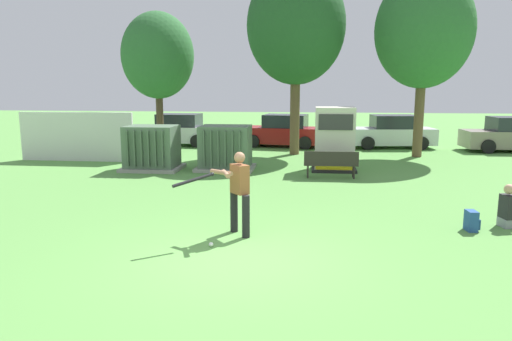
{
  "coord_description": "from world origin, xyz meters",
  "views": [
    {
      "loc": [
        1.28,
        -8.08,
        3.07
      ],
      "look_at": [
        -0.07,
        3.5,
        1.0
      ],
      "focal_mm": 33.7,
      "sensor_mm": 36.0,
      "label": 1
    }
  ],
  "objects_px": {
    "transformer_west": "(152,148)",
    "backpack": "(472,221)",
    "batter": "(237,189)",
    "seated_spectator": "(512,210)",
    "parked_car_left_of_center": "(283,132)",
    "parked_car_rightmost": "(511,135)",
    "parked_car_right_of_center": "(391,133)",
    "generator_enclosure": "(334,139)",
    "transformer_mid_west": "(226,148)",
    "park_bench": "(331,162)",
    "parked_car_leftmost": "(178,131)",
    "sports_ball": "(211,245)"
  },
  "relations": [
    {
      "from": "transformer_west",
      "to": "seated_spectator",
      "type": "height_order",
      "value": "transformer_west"
    },
    {
      "from": "seated_spectator",
      "to": "parked_car_left_of_center",
      "type": "relative_size",
      "value": 0.22
    },
    {
      "from": "transformer_west",
      "to": "seated_spectator",
      "type": "bearing_deg",
      "value": -31.1
    },
    {
      "from": "batter",
      "to": "sports_ball",
      "type": "height_order",
      "value": "batter"
    },
    {
      "from": "parked_car_left_of_center",
      "to": "parked_car_rightmost",
      "type": "relative_size",
      "value": 1.03
    },
    {
      "from": "transformer_mid_west",
      "to": "parked_car_leftmost",
      "type": "distance_m",
      "value": 7.97
    },
    {
      "from": "seated_spectator",
      "to": "parked_car_rightmost",
      "type": "xyz_separation_m",
      "value": [
        4.92,
        12.96,
        0.38
      ]
    },
    {
      "from": "sports_ball",
      "to": "parked_car_right_of_center",
      "type": "height_order",
      "value": "parked_car_right_of_center"
    },
    {
      "from": "batter",
      "to": "parked_car_left_of_center",
      "type": "distance_m",
      "value": 14.81
    },
    {
      "from": "batter",
      "to": "transformer_mid_west",
      "type": "bearing_deg",
      "value": 101.99
    },
    {
      "from": "parked_car_left_of_center",
      "to": "generator_enclosure",
      "type": "bearing_deg",
      "value": -71.41
    },
    {
      "from": "park_bench",
      "to": "sports_ball",
      "type": "distance_m",
      "value": 7.75
    },
    {
      "from": "transformer_west",
      "to": "generator_enclosure",
      "type": "distance_m",
      "value": 6.68
    },
    {
      "from": "transformer_west",
      "to": "backpack",
      "type": "bearing_deg",
      "value": -35.29
    },
    {
      "from": "batter",
      "to": "parked_car_right_of_center",
      "type": "bearing_deg",
      "value": 70.09
    },
    {
      "from": "seated_spectator",
      "to": "transformer_west",
      "type": "bearing_deg",
      "value": 148.9
    },
    {
      "from": "park_bench",
      "to": "seated_spectator",
      "type": "relative_size",
      "value": 1.88
    },
    {
      "from": "seated_spectator",
      "to": "parked_car_leftmost",
      "type": "relative_size",
      "value": 0.23
    },
    {
      "from": "generator_enclosure",
      "to": "park_bench",
      "type": "distance_m",
      "value": 1.69
    },
    {
      "from": "park_bench",
      "to": "backpack",
      "type": "distance_m",
      "value": 6.29
    },
    {
      "from": "batter",
      "to": "parked_car_leftmost",
      "type": "height_order",
      "value": "batter"
    },
    {
      "from": "transformer_mid_west",
      "to": "parked_car_left_of_center",
      "type": "xyz_separation_m",
      "value": [
        1.7,
        7.05,
        -0.04
      ]
    },
    {
      "from": "backpack",
      "to": "parked_car_leftmost",
      "type": "xyz_separation_m",
      "value": [
        -10.38,
        13.91,
        0.54
      ]
    },
    {
      "from": "transformer_west",
      "to": "parked_car_rightmost",
      "type": "bearing_deg",
      "value": 24.22
    },
    {
      "from": "seated_spectator",
      "to": "park_bench",
      "type": "bearing_deg",
      "value": 125.46
    },
    {
      "from": "transformer_west",
      "to": "parked_car_right_of_center",
      "type": "height_order",
      "value": "same"
    },
    {
      "from": "transformer_mid_west",
      "to": "park_bench",
      "type": "height_order",
      "value": "transformer_mid_west"
    },
    {
      "from": "transformer_mid_west",
      "to": "backpack",
      "type": "bearing_deg",
      "value": -46.36
    },
    {
      "from": "transformer_mid_west",
      "to": "parked_car_leftmost",
      "type": "relative_size",
      "value": 0.49
    },
    {
      "from": "generator_enclosure",
      "to": "parked_car_right_of_center",
      "type": "xyz_separation_m",
      "value": [
        3.11,
        6.92,
        -0.38
      ]
    },
    {
      "from": "parked_car_leftmost",
      "to": "parked_car_left_of_center",
      "type": "relative_size",
      "value": 0.97
    },
    {
      "from": "transformer_mid_west",
      "to": "park_bench",
      "type": "xyz_separation_m",
      "value": [
        3.8,
        -1.27,
        -0.25
      ]
    },
    {
      "from": "parked_car_leftmost",
      "to": "parked_car_right_of_center",
      "type": "height_order",
      "value": "same"
    },
    {
      "from": "generator_enclosure",
      "to": "sports_ball",
      "type": "height_order",
      "value": "generator_enclosure"
    },
    {
      "from": "generator_enclosure",
      "to": "parked_car_left_of_center",
      "type": "distance_m",
      "value": 7.13
    },
    {
      "from": "parked_car_right_of_center",
      "to": "backpack",
      "type": "bearing_deg",
      "value": -92.01
    },
    {
      "from": "generator_enclosure",
      "to": "parked_car_leftmost",
      "type": "height_order",
      "value": "generator_enclosure"
    },
    {
      "from": "transformer_mid_west",
      "to": "parked_car_rightmost",
      "type": "xyz_separation_m",
      "value": [
        12.45,
        6.45,
        -0.04
      ]
    },
    {
      "from": "transformer_west",
      "to": "parked_car_rightmost",
      "type": "distance_m",
      "value": 16.58
    },
    {
      "from": "transformer_west",
      "to": "park_bench",
      "type": "xyz_separation_m",
      "value": [
        6.48,
        -0.92,
        -0.25
      ]
    },
    {
      "from": "transformer_mid_west",
      "to": "generator_enclosure",
      "type": "xyz_separation_m",
      "value": [
        3.97,
        0.3,
        0.35
      ]
    },
    {
      "from": "backpack",
      "to": "transformer_west",
      "type": "bearing_deg",
      "value": 144.71
    },
    {
      "from": "seated_spectator",
      "to": "parked_car_right_of_center",
      "type": "distance_m",
      "value": 13.73
    },
    {
      "from": "generator_enclosure",
      "to": "backpack",
      "type": "distance_m",
      "value": 7.72
    },
    {
      "from": "batter",
      "to": "parked_car_leftmost",
      "type": "xyz_separation_m",
      "value": [
        -5.45,
        14.77,
        -0.22
      ]
    },
    {
      "from": "batter",
      "to": "backpack",
      "type": "xyz_separation_m",
      "value": [
        4.93,
        0.86,
        -0.76
      ]
    },
    {
      "from": "batter",
      "to": "parked_car_rightmost",
      "type": "xyz_separation_m",
      "value": [
        10.8,
        14.22,
        -0.22
      ]
    },
    {
      "from": "seated_spectator",
      "to": "parked_car_left_of_center",
      "type": "distance_m",
      "value": 14.76
    },
    {
      "from": "seated_spectator",
      "to": "parked_car_left_of_center",
      "type": "xyz_separation_m",
      "value": [
        -5.83,
        13.55,
        0.38
      ]
    },
    {
      "from": "parked_car_right_of_center",
      "to": "parked_car_rightmost",
      "type": "height_order",
      "value": "same"
    }
  ]
}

